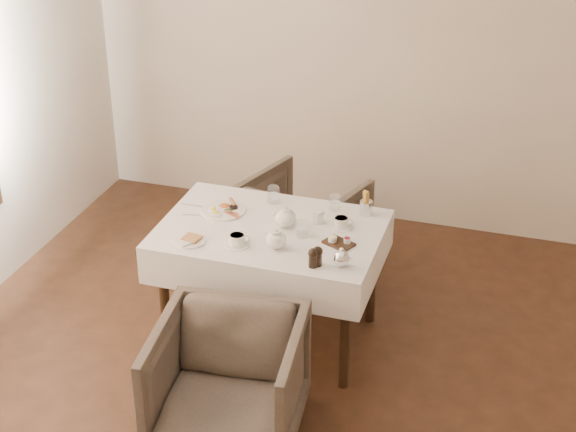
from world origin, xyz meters
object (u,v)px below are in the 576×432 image
(armchair_near, at_px, (228,384))
(teapot_centre, at_px, (286,217))
(table, at_px, (271,246))
(breakfast_plate, at_px, (224,209))
(armchair_far, at_px, (300,227))

(armchair_near, relative_size, teapot_centre, 4.42)
(teapot_centre, bearing_deg, table, -141.46)
(breakfast_plate, bearing_deg, armchair_near, -80.71)
(table, height_order, armchair_near, table)
(table, xyz_separation_m, armchair_far, (-0.06, 0.80, -0.30))
(armchair_far, bearing_deg, breakfast_plate, 86.03)
(table, xyz_separation_m, teapot_centre, (0.08, 0.04, 0.18))
(breakfast_plate, bearing_deg, teapot_centre, -23.43)
(armchair_far, xyz_separation_m, teapot_centre, (0.14, -0.76, 0.48))
(table, bearing_deg, armchair_near, -85.34)
(teapot_centre, bearing_deg, breakfast_plate, -178.36)
(armchair_near, distance_m, armchair_far, 1.72)
(breakfast_plate, xyz_separation_m, teapot_centre, (0.41, -0.08, 0.06))
(breakfast_plate, height_order, teapot_centre, teapot_centre)
(table, relative_size, armchair_near, 1.70)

